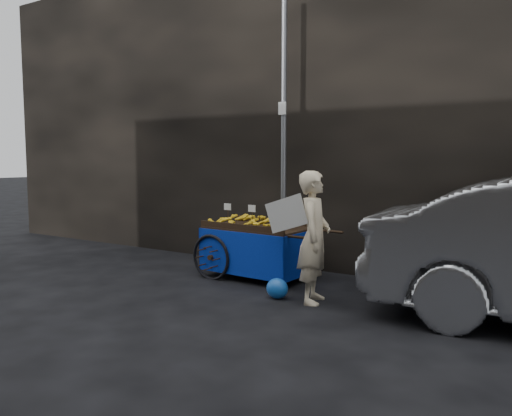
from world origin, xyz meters
The scene contains 6 objects.
ground centered at (0.00, 0.00, 0.00)m, with size 80.00×80.00×0.00m, color black.
building_wall centered at (0.39, 2.60, 2.50)m, with size 13.50×2.00×5.00m.
street_pole centered at (0.30, 1.30, 2.01)m, with size 0.12×0.10×4.00m.
banana_cart centered at (0.16, 0.77, 0.65)m, with size 1.99×1.04×1.06m.
vendor centered at (1.40, 0.07, 0.77)m, with size 0.85×0.64×1.54m.
plastic_bag centered at (0.97, -0.04, 0.12)m, with size 0.27×0.22×0.25m, color #1753B1.
Camera 1 is at (3.90, -5.11, 1.67)m, focal length 35.00 mm.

